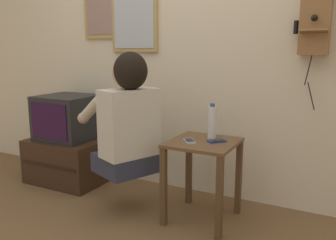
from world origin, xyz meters
TOP-DOWN VIEW (x-y plane):
  - wall_back at (0.00, 1.05)m, footprint 6.80×0.05m
  - side_table at (0.38, 0.55)m, footprint 0.45×0.47m
  - person at (-0.14, 0.40)m, footprint 0.64×0.58m
  - tv_stand at (-1.00, 0.71)m, footprint 0.69×0.54m
  - television at (-1.01, 0.72)m, footprint 0.48×0.46m
  - wall_phone_antique at (1.00, 0.96)m, footprint 0.23×0.19m
  - framed_picture at (-0.79, 1.01)m, footprint 0.42×0.03m
  - wall_mirror at (-0.46, 1.00)m, footprint 0.45×0.03m
  - cell_phone_held at (0.30, 0.49)m, footprint 0.12×0.14m
  - cell_phone_spare at (0.47, 0.58)m, footprint 0.13×0.13m
  - water_bottle at (0.40, 0.66)m, footprint 0.06×0.06m

SIDE VIEW (x-z plane):
  - tv_stand at x=-1.00m, z-range 0.00..0.40m
  - side_table at x=0.38m, z-range 0.15..0.73m
  - cell_phone_held at x=0.30m, z-range 0.58..0.59m
  - cell_phone_spare at x=0.47m, z-range 0.58..0.59m
  - television at x=-1.01m, z-range 0.40..0.80m
  - water_bottle at x=0.40m, z-range 0.57..0.82m
  - person at x=-0.14m, z-range 0.29..1.17m
  - wall_back at x=0.00m, z-range 0.00..2.55m
  - wall_phone_antique at x=1.00m, z-range 0.96..1.79m
  - wall_mirror at x=-0.46m, z-range 1.18..1.82m
  - framed_picture at x=-0.79m, z-range 1.30..1.83m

